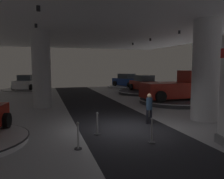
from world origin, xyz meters
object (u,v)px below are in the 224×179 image
object	(u,v)px
display_car_far_right	(145,84)
display_platform_deep_left	(26,90)
column_left	(41,70)
display_car_deep_right	(127,81)
column_right	(206,71)
display_car_deep_left	(26,83)
visitor_walking_near	(149,107)
display_platform_mid_right	(174,101)
display_platform_deep_right	(127,87)
display_platform_far_right	(145,92)
pickup_truck_mid_right	(178,87)

from	to	relation	value
display_car_far_right	display_platform_deep_left	distance (m)	14.20
column_left	display_car_deep_right	distance (m)	16.00
column_right	column_left	world-z (taller)	same
display_car_deep_left	visitor_walking_near	size ratio (longest dim) A/B	2.84
display_platform_mid_right	visitor_walking_near	world-z (taller)	visitor_walking_near
display_platform_deep_right	column_left	bearing A→B (deg)	-133.69
column_left	visitor_walking_near	world-z (taller)	column_left
display_car_deep_left	display_platform_far_right	bearing A→B (deg)	-26.49
display_platform_far_right	display_platform_deep_left	distance (m)	14.18
column_left	display_car_deep_left	size ratio (longest dim) A/B	1.22
column_right	display_car_far_right	distance (m)	12.60
display_platform_deep_left	display_platform_mid_right	world-z (taller)	display_platform_mid_right
column_right	display_platform_deep_left	bearing A→B (deg)	119.64
display_car_deep_right	visitor_walking_near	distance (m)	19.07
display_car_deep_left	visitor_walking_near	world-z (taller)	display_car_deep_left
display_car_deep_left	pickup_truck_mid_right	distance (m)	18.04
display_car_deep_left	display_platform_deep_right	size ratio (longest dim) A/B	0.86
pickup_truck_mid_right	visitor_walking_near	world-z (taller)	pickup_truck_mid_right
visitor_walking_near	display_car_far_right	bearing A→B (deg)	65.88
visitor_walking_near	display_car_deep_right	bearing A→B (deg)	72.73
display_platform_mid_right	pickup_truck_mid_right	size ratio (longest dim) A/B	1.07
column_left	display_platform_deep_right	size ratio (longest dim) A/B	1.04
display_car_far_right	column_right	bearing A→B (deg)	-99.86
display_platform_deep_right	visitor_walking_near	size ratio (longest dim) A/B	3.32
display_platform_far_right	display_platform_mid_right	distance (m)	6.72
display_platform_far_right	display_car_deep_right	bearing A→B (deg)	88.31
pickup_truck_mid_right	display_platform_deep_left	bearing A→B (deg)	133.87
column_right	display_car_deep_left	xyz separation A→B (m)	(-10.56, 18.60, -1.74)
display_platform_deep_left	pickup_truck_mid_right	size ratio (longest dim) A/B	1.03
pickup_truck_mid_right	display_platform_mid_right	bearing A→B (deg)	-179.61
pickup_truck_mid_right	visitor_walking_near	distance (m)	7.64
column_left	display_platform_deep_left	xyz separation A→B (m)	(-1.92, 11.83, -2.61)
display_platform_deep_left	display_platform_mid_right	distance (m)	17.80
column_left	pickup_truck_mid_right	size ratio (longest dim) A/B	1.03
display_car_far_right	column_left	bearing A→B (deg)	-152.74
display_car_far_right	display_platform_mid_right	distance (m)	6.81
display_platform_mid_right	pickup_truck_mid_right	world-z (taller)	pickup_truck_mid_right
visitor_walking_near	display_platform_mid_right	bearing A→B (deg)	48.13
display_platform_far_right	visitor_walking_near	distance (m)	13.41
column_left	pickup_truck_mid_right	xyz separation A→B (m)	(10.57, -1.17, -1.49)
column_left	display_car_deep_right	world-z (taller)	column_left
display_platform_deep_left	display_car_deep_right	distance (m)	12.92
visitor_walking_near	column_left	bearing A→B (deg)	128.45
column_right	display_platform_deep_left	world-z (taller)	column_right
display_platform_mid_right	display_car_deep_right	bearing A→B (deg)	86.77
column_right	visitor_walking_near	bearing A→B (deg)	179.04
column_right	column_left	size ratio (longest dim) A/B	1.00
column_left	display_platform_deep_left	bearing A→B (deg)	99.20
pickup_truck_mid_right	visitor_walking_near	xyz separation A→B (m)	(-5.27, -5.52, -0.36)
column_left	display_platform_far_right	size ratio (longest dim) A/B	0.93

